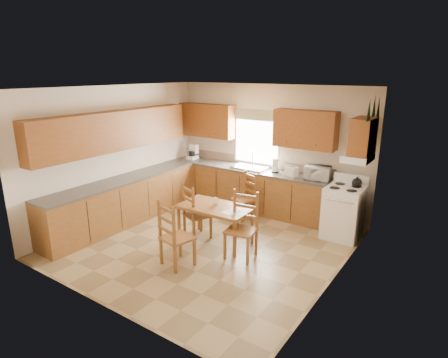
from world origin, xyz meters
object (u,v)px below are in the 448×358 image
Objects in this scene: dining_table at (215,224)px; chair_far_right at (241,226)px; chair_near_right at (197,211)px; stove at (343,213)px; chair_near_left at (177,234)px; microwave at (318,173)px; chair_far_left at (244,196)px.

chair_far_right is at bearing -20.63° from dining_table.
dining_table is 1.25× the size of chair_near_right.
chair_near_right is at bearing -179.93° from dining_table.
stove is 0.88× the size of chair_near_left.
chair_near_left is 0.98× the size of chair_far_right.
stove is 2.10× the size of microwave.
chair_near_left is at bearing 134.08° from chair_near_right.
chair_near_left reaches higher than dining_table.
stove is 3.09m from chair_near_left.
stove is at bearing 31.00° from chair_far_left.
chair_near_right is at bearing -138.59° from microwave.
chair_far_left is 0.89× the size of chair_far_right.
chair_near_left is 2.22m from chair_far_left.
microwave is 0.35× the size of dining_table.
chair_near_right is at bearing -77.61° from chair_far_left.
chair_far_right is at bearing -117.49° from chair_near_left.
microwave is 0.46× the size of chair_far_left.
dining_table is at bearing 152.75° from chair_far_right.
chair_far_right reaches higher than chair_far_left.
microwave is at bearing -106.87° from chair_near_right.
microwave is at bearing -98.20° from chair_near_left.
stove is at bearing 37.58° from dining_table.
chair_near_left is 1.10× the size of chair_far_left.
chair_near_left is at bearing -140.57° from chair_far_right.
chair_far_left is at bearing -77.52° from chair_near_right.
dining_table is at bearing -59.52° from chair_far_left.
chair_far_left is at bearing 95.26° from dining_table.
microwave reaches higher than chair_far_left.
chair_near_left is (-1.81, -2.50, 0.06)m from stove.
stove is 2.06m from chair_far_right.
stove is 0.93m from microwave.
stove is at bearing -111.79° from chair_near_left.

